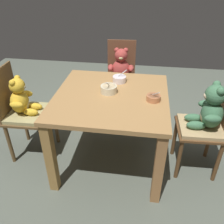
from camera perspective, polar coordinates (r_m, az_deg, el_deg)
ground_plane at (r=2.54m, az=-0.17°, el=-11.11°), size 5.20×5.20×0.04m
dining_table at (r=2.15m, az=-0.19°, el=1.05°), size 0.98×0.99×0.73m
teddy_chair_near_left at (r=2.43m, az=-20.27°, el=1.34°), size 0.42×0.42×0.92m
teddy_chair_near_right at (r=2.23m, az=21.81°, el=-1.01°), size 0.41×0.40×0.93m
teddy_chair_far_center at (r=2.92m, az=2.08°, el=9.10°), size 0.39×0.43×0.93m
porridge_bowl_cream_center at (r=2.12m, az=-0.77°, el=5.47°), size 0.14×0.15×0.14m
porridge_bowl_white_far_center at (r=2.32m, az=1.76°, el=7.81°), size 0.13×0.13×0.12m
porridge_bowl_terracotta_near_right at (r=2.03m, az=9.78°, el=3.34°), size 0.12×0.12×0.11m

